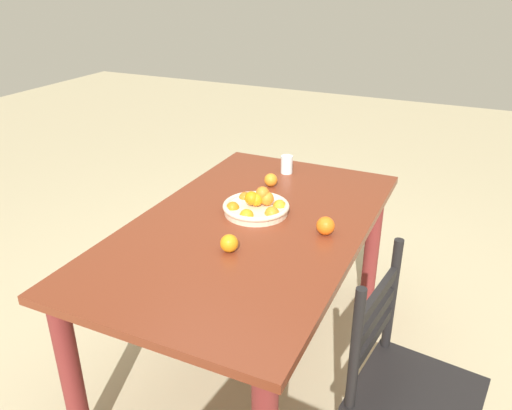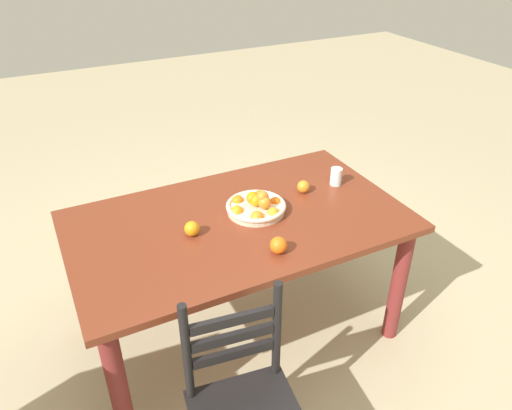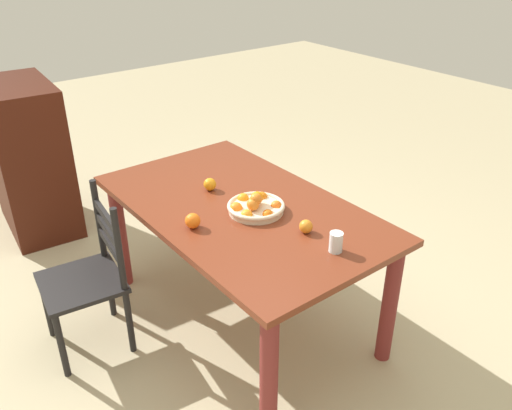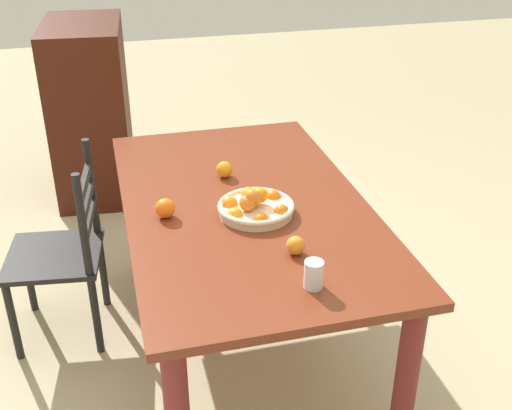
% 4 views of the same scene
% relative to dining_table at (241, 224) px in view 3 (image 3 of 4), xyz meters
% --- Properties ---
extents(ground_plane, '(12.00, 12.00, 0.00)m').
position_rel_dining_table_xyz_m(ground_plane, '(0.00, 0.00, -0.66)').
color(ground_plane, tan).
extents(dining_table, '(1.68, 0.99, 0.77)m').
position_rel_dining_table_xyz_m(dining_table, '(0.00, 0.00, 0.00)').
color(dining_table, maroon).
rests_on(dining_table, ground).
extents(chair_near_window, '(0.47, 0.47, 0.92)m').
position_rel_dining_table_xyz_m(chair_near_window, '(0.34, 0.78, -0.22)').
color(chair_near_window, black).
rests_on(chair_near_window, ground).
extents(cabinet, '(0.83, 0.55, 1.14)m').
position_rel_dining_table_xyz_m(cabinet, '(1.88, 0.60, -0.09)').
color(cabinet, '#3D150B').
rests_on(cabinet, ground).
extents(fruit_bowl, '(0.31, 0.31, 0.13)m').
position_rel_dining_table_xyz_m(fruit_bowl, '(-0.11, -0.02, 0.15)').
color(fruit_bowl, beige).
rests_on(fruit_bowl, dining_table).
extents(orange_loose_0, '(0.08, 0.08, 0.08)m').
position_rel_dining_table_xyz_m(orange_loose_0, '(-0.04, 0.33, 0.16)').
color(orange_loose_0, orange).
rests_on(orange_loose_0, dining_table).
extents(orange_loose_1, '(0.07, 0.07, 0.07)m').
position_rel_dining_table_xyz_m(orange_loose_1, '(0.26, 0.03, 0.15)').
color(orange_loose_1, orange).
rests_on(orange_loose_1, dining_table).
extents(orange_loose_2, '(0.07, 0.07, 0.07)m').
position_rel_dining_table_xyz_m(orange_loose_2, '(-0.43, -0.09, 0.15)').
color(orange_loose_2, orange).
rests_on(orange_loose_2, dining_table).
extents(drinking_glass, '(0.07, 0.07, 0.10)m').
position_rel_dining_table_xyz_m(drinking_glass, '(-0.64, -0.08, 0.17)').
color(drinking_glass, silver).
rests_on(drinking_glass, dining_table).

